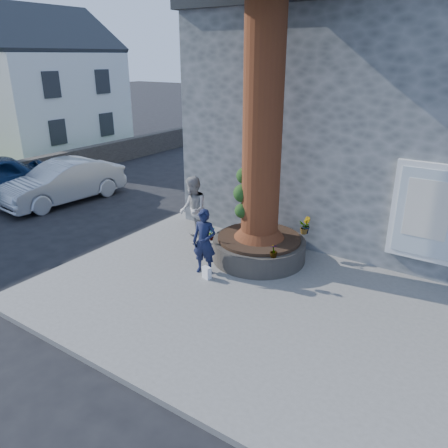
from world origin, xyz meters
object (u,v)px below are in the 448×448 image
Objects in this scene: woman at (193,210)px; car_silver at (63,182)px; man at (204,242)px; planter at (259,248)px.

car_silver is at bearing -136.49° from woman.
man is 0.35× the size of car_silver.
planter is 1.27× the size of woman.
woman is (-2.02, -0.04, 0.61)m from planter.
planter is at bearing 48.42° from man.
man is at bearing -7.95° from car_silver.
car_silver is (-6.16, 0.46, -0.30)m from woman.
man is 7.70m from car_silver.
woman is 6.19m from car_silver.
man reaches higher than planter.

